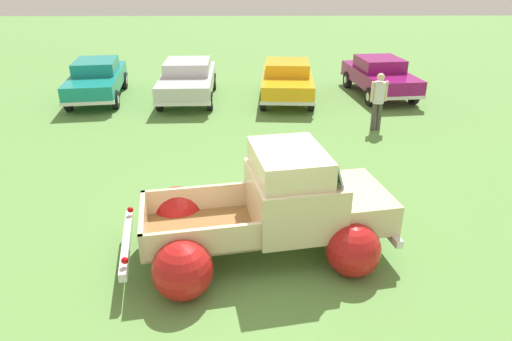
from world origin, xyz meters
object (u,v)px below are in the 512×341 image
Objects in this scene: spectator_0 at (378,98)px; show_car_0 at (97,78)px; show_car_3 at (379,75)px; show_car_1 at (188,78)px; show_car_2 at (287,79)px; vintage_pickup_truck at (278,212)px.

show_car_0 is at bearing -119.67° from spectator_0.
show_car_3 is 2.47× the size of spectator_0.
show_car_1 is 7.38m from show_car_3.
spectator_0 is at bearing 39.78° from show_car_2.
show_car_2 is at bearing 74.31° from vintage_pickup_truck.
vintage_pickup_truck is at bearing -36.65° from spectator_0.
show_car_1 is (3.45, -0.12, 0.00)m from show_car_0.
vintage_pickup_truck is 1.12× the size of show_car_3.
vintage_pickup_truck reaches higher than show_car_3.
show_car_0 and show_car_1 have the same top height.
show_car_2 is 3.70m from show_car_3.
show_car_1 is 7.21m from spectator_0.
spectator_0 is (9.69, -3.72, 0.23)m from show_car_0.
show_car_0 is at bearing 111.31° from vintage_pickup_truck.
vintage_pickup_truck is 1.15× the size of show_car_2.
show_car_0 is 2.70× the size of spectator_0.
show_car_2 is at bearing 79.43° from show_car_0.
show_car_3 is at bearing 103.62° from show_car_2.
show_car_2 is at bearing 85.62° from show_car_1.
show_car_3 is at bearing 56.11° from vintage_pickup_truck.
show_car_1 is 2.60× the size of spectator_0.
show_car_1 is 3.73m from show_car_2.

